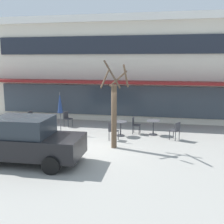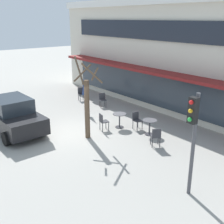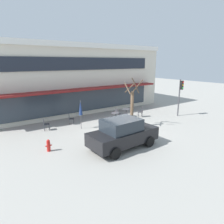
{
  "view_description": "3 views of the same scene",
  "coord_description": "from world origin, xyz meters",
  "views": [
    {
      "loc": [
        3.43,
        -11.33,
        3.84
      ],
      "look_at": [
        0.48,
        3.12,
        1.13
      ],
      "focal_mm": 45.0,
      "sensor_mm": 36.0,
      "label": 1
    },
    {
      "loc": [
        11.56,
        -6.27,
        5.47
      ],
      "look_at": [
        0.71,
        2.31,
        0.81
      ],
      "focal_mm": 45.0,
      "sensor_mm": 36.0,
      "label": 2
    },
    {
      "loc": [
        -8.74,
        -10.55,
        4.95
      ],
      "look_at": [
        0.6,
        2.41,
        0.92
      ],
      "focal_mm": 32.0,
      "sensor_mm": 36.0,
      "label": 3
    }
  ],
  "objects": [
    {
      "name": "street_tree",
      "position": [
        1.11,
        0.52,
        1.69
      ],
      "size": [
        1.11,
        1.11,
        3.87
      ],
      "color": "brown",
      "rests_on": "ground"
    },
    {
      "name": "cafe_chair_0",
      "position": [
        0.84,
        1.62,
        0.53
      ],
      "size": [
        0.48,
        0.48,
        0.89
      ],
      "color": "#333338",
      "rests_on": "ground"
    },
    {
      "name": "ground_plane",
      "position": [
        0.0,
        0.0,
        0.0
      ],
      "size": [
        80.0,
        80.0,
        0.0
      ],
      "primitive_type": "plane",
      "color": "#9E9B93"
    },
    {
      "name": "parked_sedan",
      "position": [
        -1.79,
        -1.99,
        0.88
      ],
      "size": [
        4.25,
        2.11,
        1.76
      ],
      "color": "black",
      "rests_on": "ground"
    },
    {
      "name": "cafe_chair_2",
      "position": [
        3.82,
        2.32,
        0.53
      ],
      "size": [
        0.56,
        0.56,
        0.89
      ],
      "color": "#333338",
      "rests_on": "ground"
    },
    {
      "name": "patio_umbrella_green_folded",
      "position": [
        -2.22,
        2.51,
        1.63
      ],
      "size": [
        0.28,
        0.28,
        2.2
      ],
      "color": "#4C4C51",
      "rests_on": "ground"
    },
    {
      "name": "building_facade",
      "position": [
        0.0,
        9.96,
        3.32
      ],
      "size": [
        19.12,
        9.1,
        6.64
      ],
      "color": "beige",
      "rests_on": "ground"
    },
    {
      "name": "cafe_chair_1",
      "position": [
        -2.41,
        3.99,
        0.53
      ],
      "size": [
        0.52,
        0.52,
        0.89
      ],
      "color": "#333338",
      "rests_on": "ground"
    },
    {
      "name": "cafe_table_near_wall",
      "position": [
        2.69,
        3.08,
        0.52
      ],
      "size": [
        0.7,
        0.7,
        0.76
      ],
      "color": "#333338",
      "rests_on": "ground"
    },
    {
      "name": "cafe_chair_3",
      "position": [
        -4.52,
        3.72,
        0.53
      ],
      "size": [
        0.47,
        0.47,
        0.89
      ],
      "color": "#333338",
      "rests_on": "ground"
    },
    {
      "name": "cafe_chair_4",
      "position": [
        1.73,
        3.13,
        0.53
      ],
      "size": [
        0.42,
        0.42,
        0.89
      ],
      "color": "#333338",
      "rests_on": "ground"
    },
    {
      "name": "cafe_table_streetside",
      "position": [
        1.04,
        2.54,
        0.52
      ],
      "size": [
        0.7,
        0.7,
        0.76
      ],
      "color": "#333338",
      "rests_on": "ground"
    }
  ]
}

